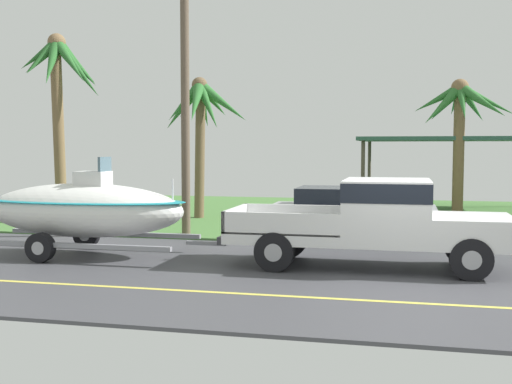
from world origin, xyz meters
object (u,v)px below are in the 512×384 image
object	(u,v)px
boat_on_trailer	(83,210)
palm_tree_mid	(460,113)
carport_awning	(456,141)
palm_tree_near_left	(60,77)
utility_pole	(185,85)
pickup_truck_towing	(385,219)
palm_tree_near_right	(200,111)
parked_sedan_near	(350,213)

from	to	relation	value
boat_on_trailer	palm_tree_mid	distance (m)	13.75
carport_awning	palm_tree_near_left	xyz separation A→B (m)	(-12.71, -7.06, 1.99)
boat_on_trailer	utility_pole	size ratio (longest dim) A/B	0.75
pickup_truck_towing	palm_tree_near_right	size ratio (longest dim) A/B	1.21
boat_on_trailer	carport_awning	xyz separation A→B (m)	(9.14, 12.34, 1.69)
palm_tree_mid	palm_tree_near_left	bearing A→B (deg)	-159.52
pickup_truck_towing	palm_tree_near_left	size ratio (longest dim) A/B	0.97
palm_tree_near_right	palm_tree_mid	size ratio (longest dim) A/B	1.01
pickup_truck_towing	parked_sedan_near	world-z (taller)	pickup_truck_towing
carport_awning	palm_tree_near_left	size ratio (longest dim) A/B	1.19
parked_sedan_near	pickup_truck_towing	bearing A→B (deg)	-76.23
carport_awning	palm_tree_near_right	size ratio (longest dim) A/B	1.49
pickup_truck_towing	palm_tree_near_right	world-z (taller)	palm_tree_near_right
boat_on_trailer	palm_tree_near_right	bearing A→B (deg)	87.84
palm_tree_mid	boat_on_trailer	bearing A→B (deg)	-132.16
palm_tree_near_left	carport_awning	bearing A→B (deg)	29.05
pickup_truck_towing	palm_tree_near_right	bearing A→B (deg)	129.93
pickup_truck_towing	boat_on_trailer	size ratio (longest dim) A/B	0.98
carport_awning	boat_on_trailer	bearing A→B (deg)	-126.51
parked_sedan_near	boat_on_trailer	bearing A→B (deg)	-142.68
pickup_truck_towing	palm_tree_mid	distance (m)	10.59
boat_on_trailer	palm_tree_mid	bearing A→B (deg)	47.84
parked_sedan_near	carport_awning	size ratio (longest dim) A/B	0.62
palm_tree_near_right	utility_pole	size ratio (longest dim) A/B	0.60
boat_on_trailer	palm_tree_near_left	bearing A→B (deg)	124.06
carport_awning	palm_tree_near_left	world-z (taller)	palm_tree_near_left
palm_tree_near_right	palm_tree_mid	distance (m)	9.04
parked_sedan_near	carport_awning	bearing A→B (deg)	66.93
palm_tree_near_left	palm_tree_mid	size ratio (longest dim) A/B	1.26
palm_tree_mid	pickup_truck_towing	bearing A→B (deg)	-102.63
carport_awning	palm_tree_mid	bearing A→B (deg)	-91.87
carport_awning	palm_tree_mid	size ratio (longest dim) A/B	1.50
parked_sedan_near	palm_tree_near_right	xyz separation A→B (m)	(-5.45, 3.41, 3.07)
palm_tree_mid	utility_pole	distance (m)	10.11
boat_on_trailer	utility_pole	bearing A→B (deg)	71.52
pickup_truck_towing	palm_tree_near_left	xyz separation A→B (m)	(-10.39, 5.28, 3.72)
boat_on_trailer	palm_tree_near_right	xyz separation A→B (m)	(0.29, 7.79, 2.68)
palm_tree_near_left	utility_pole	distance (m)	5.09
parked_sedan_near	palm_tree_mid	world-z (taller)	palm_tree_mid
pickup_truck_towing	utility_pole	xyz separation A→B (m)	(-5.60, 3.64, 3.19)
parked_sedan_near	palm_tree_near_right	distance (m)	7.13
pickup_truck_towing	parked_sedan_near	distance (m)	4.52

